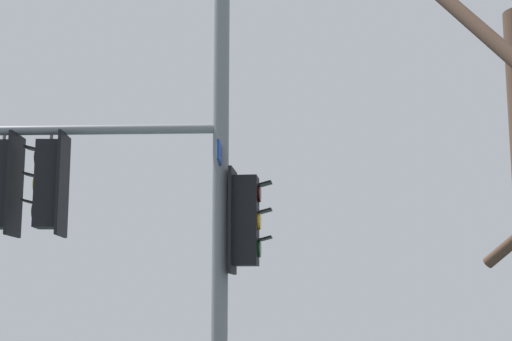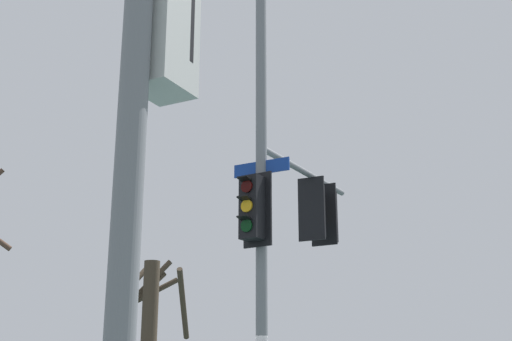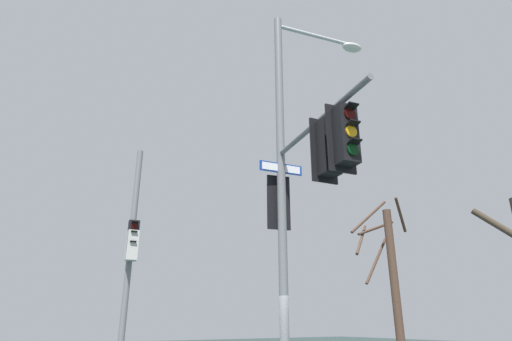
# 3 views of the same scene
# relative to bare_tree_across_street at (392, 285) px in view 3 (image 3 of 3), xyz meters

# --- Properties ---
(main_signal_pole_assembly) EXTENTS (3.43, 4.21, 9.74)m
(main_signal_pole_assembly) POSITION_rel_bare_tree_across_street_xyz_m (-5.19, -2.22, 2.23)
(main_signal_pole_assembly) COLOR slate
(main_signal_pole_assembly) RESTS_ON ground
(secondary_pole_assembly) EXTENTS (0.43, 0.76, 8.00)m
(secondary_pole_assembly) POSITION_rel_bare_tree_across_street_xyz_m (-6.54, 5.48, 1.21)
(secondary_pole_assembly) COLOR slate
(secondary_pole_assembly) RESTS_ON ground
(bare_tree_across_street) EXTENTS (2.18, 1.90, 6.01)m
(bare_tree_across_street) POSITION_rel_bare_tree_across_street_xyz_m (0.00, 0.00, 0.00)
(bare_tree_across_street) COLOR #4F382C
(bare_tree_across_street) RESTS_ON ground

